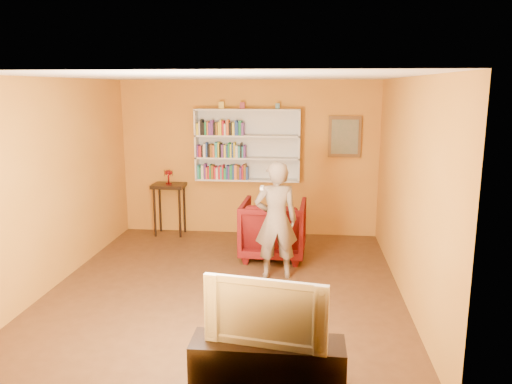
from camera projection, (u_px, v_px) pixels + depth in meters
room_shell at (226, 212)px, 6.37m from camera, size 5.30×5.80×2.88m
bookshelf at (248, 145)px, 8.59m from camera, size 1.80×0.29×1.23m
books_row_lower at (223, 172)px, 8.63m from camera, size 0.88×0.19×0.26m
books_row_middle at (222, 151)px, 8.55m from camera, size 0.84×0.19×0.26m
books_row_upper at (220, 128)px, 8.48m from camera, size 0.81×0.19×0.26m
ornament_left at (222, 105)px, 8.44m from camera, size 0.09×0.09×0.12m
ornament_centre at (242, 106)px, 8.41m from camera, size 0.08×0.08×0.11m
ornament_right at (278, 106)px, 8.35m from camera, size 0.07×0.07×0.09m
framed_painting at (345, 137)px, 8.44m from camera, size 0.55×0.05×0.70m
console_table at (169, 193)px, 8.75m from camera, size 0.56×0.43×0.91m
ruby_lustre at (168, 174)px, 8.68m from camera, size 0.16×0.16×0.25m
armchair at (273, 229)px, 7.64m from camera, size 0.99×1.02×0.89m
person at (276, 220)px, 6.74m from camera, size 0.64×0.48×1.62m
game_remote at (262, 188)px, 6.26m from camera, size 0.04×0.15×0.04m
tv_cabinet at (268, 366)px, 4.27m from camera, size 1.31×0.39×0.47m
television at (268, 309)px, 4.16m from camera, size 1.04×0.30×0.60m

